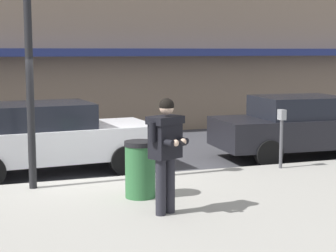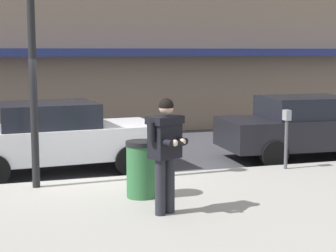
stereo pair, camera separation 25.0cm
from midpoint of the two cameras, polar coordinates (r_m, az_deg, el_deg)
ground_plane at (r=11.51m, az=-7.67°, el=-5.74°), size 80.00×80.00×0.00m
sidewalk at (r=9.07m, az=1.85°, el=-8.91°), size 32.00×5.30×0.14m
curb_paint_line at (r=11.77m, az=-2.89°, el=-5.37°), size 28.00×0.12×0.01m
parked_sedan_mid at (r=12.46m, az=-10.97°, el=-1.07°), size 4.63×2.19×1.54m
parked_sedan_far at (r=14.30m, az=14.72°, el=-0.07°), size 4.59×2.11×1.54m
man_texting_on_phone at (r=8.56m, az=0.57°, el=-1.77°), size 0.62×0.65×1.81m
street_lamp_post at (r=10.43m, az=-13.06°, el=10.14°), size 0.36×0.36×4.88m
parking_meter at (r=12.20m, az=12.52°, el=-0.45°), size 0.12×0.18×1.27m
trash_bin at (r=9.69m, az=-1.96°, el=-4.38°), size 0.55×0.55×0.98m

